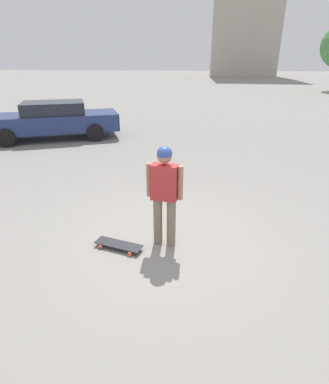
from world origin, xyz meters
TOP-DOWN VIEW (x-y plane):
  - ground_plane at (0.00, 0.00)m, footprint 220.00×220.00m
  - person at (0.00, 0.00)m, footprint 0.23×0.55m
  - skateboard at (0.27, -0.67)m, footprint 0.38×0.78m
  - car_parked_near at (-6.25, -5.52)m, footprint 3.76×5.05m

SIDE VIEW (x-z plane):
  - ground_plane at x=0.00m, z-range 0.00..0.00m
  - skateboard at x=0.27m, z-range 0.02..0.10m
  - car_parked_near at x=-6.25m, z-range 0.04..1.39m
  - person at x=0.00m, z-range 0.14..1.74m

